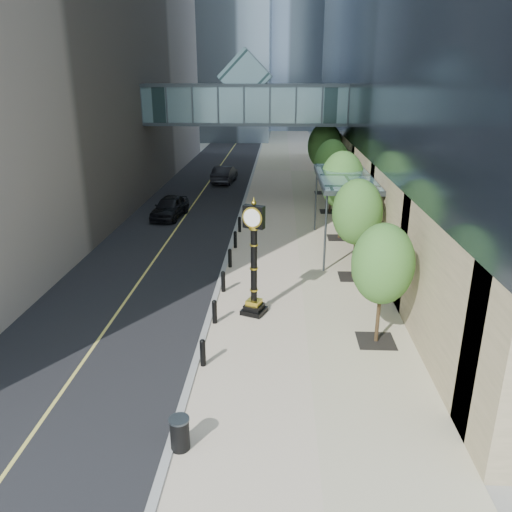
# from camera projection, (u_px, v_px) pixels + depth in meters

# --- Properties ---
(ground) EXTENTS (320.00, 320.00, 0.00)m
(ground) POSITION_uv_depth(u_px,v_px,m) (281.00, 386.00, 16.30)
(ground) COLOR gray
(ground) RESTS_ON ground
(road) EXTENTS (8.00, 180.00, 0.02)m
(road) POSITION_uv_depth(u_px,v_px,m) (217.00, 170.00, 54.24)
(road) COLOR black
(road) RESTS_ON ground
(sidewalk) EXTENTS (8.00, 180.00, 0.06)m
(sidewalk) POSITION_uv_depth(u_px,v_px,m) (291.00, 171.00, 53.87)
(sidewalk) COLOR #BCAB91
(sidewalk) RESTS_ON ground
(curb) EXTENTS (0.25, 180.00, 0.07)m
(curb) POSITION_uv_depth(u_px,v_px,m) (254.00, 171.00, 54.05)
(curb) COLOR gray
(curb) RESTS_ON ground
(skywalk) EXTENTS (17.00, 4.20, 5.80)m
(skywalk) POSITION_uv_depth(u_px,v_px,m) (246.00, 101.00, 40.18)
(skywalk) COLOR #456E6F
(skywalk) RESTS_ON ground
(entrance_canopy) EXTENTS (3.00, 8.00, 4.38)m
(entrance_canopy) POSITION_uv_depth(u_px,v_px,m) (345.00, 178.00, 27.90)
(entrance_canopy) COLOR #383F44
(entrance_canopy) RESTS_ON ground
(bollard_row) EXTENTS (0.20, 16.20, 0.90)m
(bollard_row) POSITION_uv_depth(u_px,v_px,m) (227.00, 270.00, 24.71)
(bollard_row) COLOR black
(bollard_row) RESTS_ON sidewalk
(street_trees) EXTENTS (2.89, 28.57, 5.95)m
(street_trees) POSITION_uv_depth(u_px,v_px,m) (338.00, 174.00, 32.01)
(street_trees) COLOR black
(street_trees) RESTS_ON sidewalk
(street_clock) EXTENTS (1.19, 1.19, 4.89)m
(street_clock) POSITION_uv_depth(u_px,v_px,m) (254.00, 266.00, 20.49)
(street_clock) COLOR black
(street_clock) RESTS_ON sidewalk
(trash_bin) EXTENTS (0.56, 0.56, 0.90)m
(trash_bin) POSITION_uv_depth(u_px,v_px,m) (180.00, 434.00, 13.30)
(trash_bin) COLOR black
(trash_bin) RESTS_ON sidewalk
(pedestrian) EXTENTS (0.70, 0.51, 1.78)m
(pedestrian) POSITION_uv_depth(u_px,v_px,m) (376.00, 271.00, 23.35)
(pedestrian) COLOR beige
(pedestrian) RESTS_ON sidewalk
(car_near) EXTENTS (2.34, 4.71, 1.54)m
(car_near) POSITION_uv_depth(u_px,v_px,m) (170.00, 207.00, 35.66)
(car_near) COLOR black
(car_near) RESTS_ON road
(car_far) EXTENTS (2.17, 5.02, 1.61)m
(car_far) POSITION_uv_depth(u_px,v_px,m) (225.00, 174.00, 47.73)
(car_far) COLOR black
(car_far) RESTS_ON road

